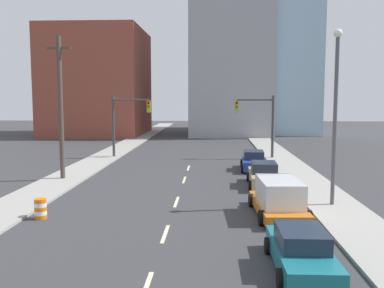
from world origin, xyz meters
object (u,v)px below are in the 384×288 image
traffic_signal_right (262,118)px  sedan_tan (264,175)px  street_lamp (335,106)px  box_truck_orange (279,198)px  sedan_blue (254,161)px  utility_pole_left_mid (61,107)px  traffic_signal_left (124,118)px  sedan_teal (301,251)px  traffic_barrel (41,209)px

traffic_signal_right → sedan_tan: traffic_signal_right is taller
street_lamp → sedan_tan: (-2.94, 5.11, -4.51)m
box_truck_orange → sedan_tan: (0.12, 7.06, -0.17)m
traffic_signal_right → street_lamp: 17.77m
traffic_signal_right → sedan_blue: size_ratio=1.33×
utility_pole_left_mid → sedan_blue: bearing=19.5°
traffic_signal_left → sedan_tan: (11.61, -12.52, -3.06)m
street_lamp → sedan_teal: street_lamp is taller
traffic_signal_right → sedan_blue: bearing=-101.4°
traffic_signal_left → traffic_barrel: 20.84m
traffic_signal_left → sedan_blue: (11.53, -6.40, -3.07)m
traffic_signal_left → traffic_signal_right: same height
street_lamp → sedan_blue: 12.47m
traffic_signal_left → box_truck_orange: 22.88m
traffic_barrel → sedan_blue: bearing=51.6°
traffic_signal_right → traffic_barrel: size_ratio=6.17×
sedan_teal → sedan_tan: (0.36, 13.50, 0.07)m
sedan_tan → sedan_blue: sedan_tan is taller
traffic_barrel → box_truck_orange: box_truck_orange is taller
street_lamp → box_truck_orange: street_lamp is taller
sedan_teal → sedan_blue: size_ratio=1.05×
street_lamp → sedan_teal: 10.11m
traffic_barrel → box_truck_orange: 11.24m
street_lamp → traffic_signal_right: bearing=95.6°
traffic_signal_right → sedan_teal: size_ratio=1.27×
traffic_signal_left → street_lamp: (14.55, -17.63, 1.45)m
utility_pole_left_mid → sedan_teal: utility_pole_left_mid is taller
traffic_signal_left → utility_pole_left_mid: (-1.98, -11.18, 1.23)m
utility_pole_left_mid → traffic_signal_right: bearing=37.1°
street_lamp → sedan_teal: (-3.30, -8.39, -4.58)m
street_lamp → traffic_signal_left: bearing=129.5°
utility_pole_left_mid → street_lamp: (16.53, -6.45, 0.21)m
traffic_signal_right → sedan_blue: (-1.30, -6.40, -3.07)m
sedan_tan → sedan_blue: bearing=92.8°
traffic_signal_right → traffic_barrel: bearing=-121.3°
traffic_barrel → sedan_blue: size_ratio=0.22×
utility_pole_left_mid → street_lamp: utility_pole_left_mid is taller
sedan_blue → street_lamp: bearing=-72.5°
traffic_signal_left → box_truck_orange: traffic_signal_left is taller
sedan_blue → box_truck_orange: bearing=-87.7°
street_lamp → sedan_tan: 7.43m
street_lamp → box_truck_orange: bearing=-147.6°
utility_pole_left_mid → sedan_blue: utility_pole_left_mid is taller
traffic_barrel → sedan_tan: 13.89m
traffic_signal_right → utility_pole_left_mid: size_ratio=0.60×
sedan_tan → sedan_blue: 6.11m
sedan_blue → sedan_tan: bearing=-86.8°
traffic_signal_right → sedan_tan: 12.94m
utility_pole_left_mid → sedan_tan: 14.32m
sedan_teal → sedan_tan: bearing=88.2°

